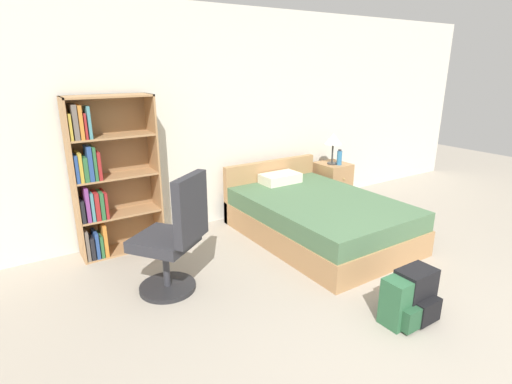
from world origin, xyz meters
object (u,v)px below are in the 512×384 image
Objects in this scene: table_lamp at (333,140)px; water_bottle at (339,158)px; office_chair at (174,239)px; bookshelf at (104,180)px; backpack_green at (404,302)px; backpack_black at (416,295)px; bed at (315,216)px; nightstand at (332,183)px.

table_lamp reaches higher than water_bottle.
table_lamp is (2.77, 0.99, 0.44)m from office_chair.
office_chair is (0.28, -1.13, -0.30)m from bookshelf.
table_lamp is 2.89m from backpack_green.
table_lamp is 1.05× the size of backpack_black.
bookshelf is at bearing 177.38° from table_lamp.
bed is (2.12, -0.88, -0.56)m from bookshelf.
bookshelf is at bearing 177.84° from nightstand.
bed is at bearing 76.64° from backpack_black.
water_bottle is at bearing 33.49° from bed.
backpack_green is at bearing 178.92° from backpack_black.
backpack_green is (-1.51, -2.29, -0.52)m from water_bottle.
bookshelf is at bearing 175.81° from water_bottle.
bookshelf is 3.06m from table_lamp.
backpack_black is at bearing -43.94° from office_chair.
office_chair reaches higher than nightstand.
nightstand is (0.98, 0.76, 0.05)m from bed.
office_chair reaches higher than table_lamp.
office_chair is 2.82× the size of backpack_green.
backpack_green is at bearing -46.76° from office_chair.
table_lamp is at bearing 38.42° from bed.
water_bottle is (2.82, 0.90, 0.20)m from office_chair.
backpack_black reaches higher than backpack_green.
backpack_green is at bearing -122.12° from nightstand.
water_bottle is 0.53× the size of backpack_black.
bookshelf is 3.11m from water_bottle.
table_lamp reaches higher than bed.
bookshelf reaches higher than office_chair.
nightstand is (3.10, -0.12, -0.51)m from bookshelf.
backpack_green is (-1.51, -2.40, -0.12)m from nightstand.
table_lamp is at bearing -2.62° from bookshelf.
office_chair is 2.52× the size of table_lamp.
backpack_black is (1.45, -1.39, -0.31)m from office_chair.
office_chair is 2.64× the size of backpack_black.
water_bottle is (0.00, -0.11, 0.40)m from nightstand.
bookshelf is 0.81× the size of bed.
bed is 1.38m from table_lamp.
backpack_black is (0.14, -0.00, 0.01)m from backpack_green.
backpack_green is 0.14m from backpack_black.
nightstand is at bearing 92.09° from water_bottle.
water_bottle reaches higher than backpack_green.
backpack_green is (1.59, -2.52, -0.63)m from bookshelf.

